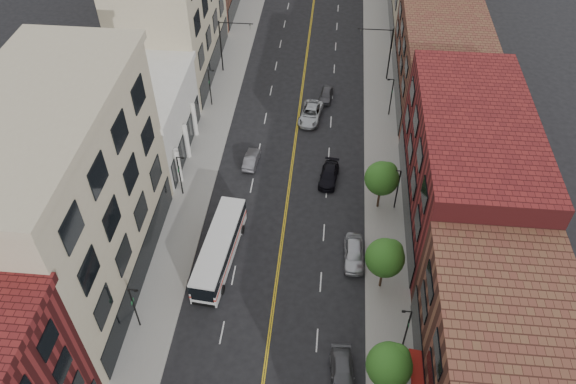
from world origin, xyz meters
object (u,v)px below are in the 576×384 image
(car_lane_a, at_px, (329,175))
(car_lane_c, at_px, (326,95))
(car_parked_mid, at_px, (342,374))
(car_lane_b, at_px, (311,114))
(car_parked_far, at_px, (354,253))
(city_bus, at_px, (219,248))
(car_lane_behind, at_px, (251,159))

(car_lane_a, height_order, car_lane_c, car_lane_a)
(car_parked_mid, relative_size, car_lane_b, 0.85)
(car_parked_mid, xyz_separation_m, car_lane_c, (-2.93, 37.92, -0.02))
(car_parked_far, height_order, car_lane_b, car_parked_far)
(city_bus, relative_size, car_lane_b, 2.08)
(car_lane_behind, relative_size, car_lane_b, 0.72)
(city_bus, relative_size, car_parked_far, 2.37)
(car_lane_behind, bearing_deg, car_parked_mid, 117.39)
(car_parked_mid, height_order, car_lane_b, car_lane_b)
(car_parked_far, distance_m, car_lane_c, 26.05)
(car_parked_far, xyz_separation_m, car_lane_a, (-2.76, 10.73, -0.15))
(car_parked_far, bearing_deg, car_lane_b, 102.74)
(car_parked_mid, relative_size, car_parked_far, 0.97)
(city_bus, bearing_deg, car_lane_behind, 91.20)
(car_parked_mid, xyz_separation_m, car_parked_far, (0.80, 12.14, 0.14))
(car_parked_mid, height_order, car_lane_behind, car_parked_mid)
(car_parked_far, xyz_separation_m, car_lane_behind, (-11.44, 12.60, -0.16))
(car_parked_far, relative_size, car_lane_b, 0.88)
(car_lane_b, bearing_deg, car_lane_c, 76.35)
(car_lane_c, bearing_deg, car_parked_far, -75.44)
(car_parked_far, bearing_deg, car_lane_a, 103.03)
(car_lane_behind, distance_m, car_lane_b, 10.73)
(car_lane_a, bearing_deg, car_lane_b, 110.60)
(car_lane_c, bearing_deg, car_lane_b, -105.17)
(car_lane_behind, xyz_separation_m, car_lane_c, (7.71, 13.19, 0.00))
(car_parked_mid, relative_size, car_lane_c, 1.21)
(city_bus, distance_m, car_lane_b, 23.78)
(city_bus, distance_m, car_lane_a, 15.40)
(car_parked_far, height_order, car_lane_a, car_parked_far)
(car_parked_far, xyz_separation_m, car_lane_c, (-3.73, 25.79, -0.16))
(car_parked_mid, bearing_deg, car_lane_a, 90.07)
(city_bus, bearing_deg, car_parked_mid, -37.92)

